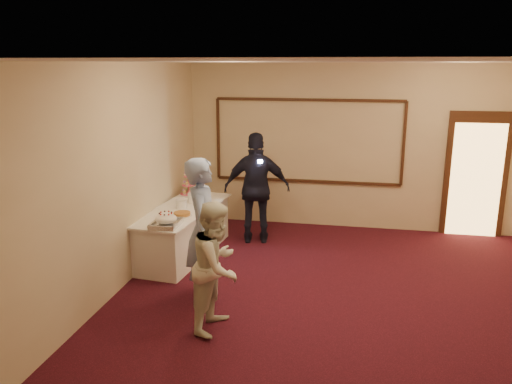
# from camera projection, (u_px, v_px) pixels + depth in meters

# --- Properties ---
(floor) EXTENTS (7.00, 7.00, 0.00)m
(floor) POSITION_uv_depth(u_px,v_px,m) (343.00, 315.00, 6.09)
(floor) COLOR black
(floor) RESTS_ON ground
(room_walls) EXTENTS (6.04, 7.04, 3.02)m
(room_walls) POSITION_uv_depth(u_px,v_px,m) (351.00, 151.00, 5.59)
(room_walls) COLOR beige
(room_walls) RESTS_ON floor
(wall_molding) EXTENTS (3.45, 0.04, 1.55)m
(wall_molding) POSITION_uv_depth(u_px,v_px,m) (308.00, 141.00, 9.14)
(wall_molding) COLOR black
(wall_molding) RESTS_ON room_walls
(doorway) EXTENTS (1.05, 0.07, 2.20)m
(doorway) POSITION_uv_depth(u_px,v_px,m) (476.00, 176.00, 8.71)
(doorway) COLOR black
(doorway) RESTS_ON floor
(buffet_table) EXTENTS (1.08, 2.27, 0.77)m
(buffet_table) POSITION_uv_depth(u_px,v_px,m) (183.00, 232.00, 7.92)
(buffet_table) COLOR white
(buffet_table) RESTS_ON floor
(pavlova_tray) EXTENTS (0.38, 0.53, 0.19)m
(pavlova_tray) POSITION_uv_depth(u_px,v_px,m) (166.00, 221.00, 6.97)
(pavlova_tray) COLOR #B9BBC0
(pavlova_tray) RESTS_ON buffet_table
(cupcake_stand) EXTENTS (0.29, 0.29, 0.43)m
(cupcake_stand) POSITION_uv_depth(u_px,v_px,m) (188.00, 185.00, 8.68)
(cupcake_stand) COLOR #E94F7C
(cupcake_stand) RESTS_ON buffet_table
(plate_stack_a) EXTENTS (0.18, 0.18, 0.15)m
(plate_stack_a) POSITION_uv_depth(u_px,v_px,m) (181.00, 204.00, 7.81)
(plate_stack_a) COLOR white
(plate_stack_a) RESTS_ON buffet_table
(plate_stack_b) EXTENTS (0.19, 0.19, 0.16)m
(plate_stack_b) POSITION_uv_depth(u_px,v_px,m) (193.00, 198.00, 8.14)
(plate_stack_b) COLOR white
(plate_stack_b) RESTS_ON buffet_table
(tart) EXTENTS (0.29, 0.29, 0.06)m
(tart) POSITION_uv_depth(u_px,v_px,m) (182.00, 214.00, 7.44)
(tart) COLOR white
(tart) RESTS_ON buffet_table
(man) EXTENTS (0.53, 0.74, 1.87)m
(man) POSITION_uv_depth(u_px,v_px,m) (204.00, 231.00, 6.27)
(man) COLOR #879FD6
(man) RESTS_ON floor
(woman) EXTENTS (0.68, 0.81, 1.51)m
(woman) POSITION_uv_depth(u_px,v_px,m) (217.00, 266.00, 5.64)
(woman) COLOR silver
(woman) RESTS_ON floor
(guest) EXTENTS (1.17, 0.65, 1.89)m
(guest) POSITION_uv_depth(u_px,v_px,m) (257.00, 188.00, 8.39)
(guest) COLOR black
(guest) RESTS_ON floor
(camera_flash) EXTENTS (0.08, 0.05, 0.05)m
(camera_flash) POSITION_uv_depth(u_px,v_px,m) (260.00, 161.00, 8.10)
(camera_flash) COLOR white
(camera_flash) RESTS_ON guest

